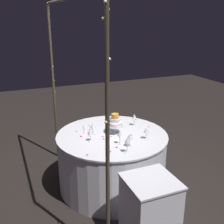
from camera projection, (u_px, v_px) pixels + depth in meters
The scene contains 29 objects.
ground_plane at pixel (112, 185), 3.84m from camera, with size 12.00×12.00×0.00m, color black.
decorative_arch at pixel (71, 75), 3.14m from camera, with size 2.31×0.06×2.41m.
main_table at pixel (112, 160), 3.71m from camera, with size 1.45×1.45×0.76m.
side_table at pixel (149, 213), 2.72m from camera, with size 0.48×0.48×0.75m.
tiered_cake at pixel (115, 122), 3.59m from camera, with size 0.22×0.22×0.26m.
wine_glass_0 at pixel (93, 126), 3.54m from camera, with size 0.07×0.07×0.16m.
wine_glass_1 at pixel (127, 141), 3.07m from camera, with size 0.06×0.06×0.18m.
wine_glass_2 at pixel (90, 133), 3.38m from camera, with size 0.06×0.06×0.14m.
wine_glass_3 at pixel (130, 137), 3.22m from camera, with size 0.07×0.07×0.16m.
wine_glass_4 at pixel (134, 117), 3.85m from camera, with size 0.06×0.06×0.17m.
wine_glass_5 at pixel (146, 131), 3.43m from camera, with size 0.07×0.07×0.14m.
wine_glass_6 at pixel (120, 134), 3.29m from camera, with size 0.06×0.06×0.17m.
cake_knife at pixel (84, 130), 3.72m from camera, with size 0.29×0.09×0.01m.
rose_petal_0 at pixel (149, 127), 3.84m from camera, with size 0.03×0.02×0.00m, color red.
rose_petal_1 at pixel (117, 147), 3.23m from camera, with size 0.04×0.03×0.00m, color red.
rose_petal_2 at pixel (76, 132), 3.68m from camera, with size 0.03×0.02×0.00m, color red.
rose_petal_3 at pixel (88, 132), 3.66m from camera, with size 0.03×0.02×0.00m, color red.
rose_petal_4 at pixel (108, 138), 3.47m from camera, with size 0.03×0.02×0.00m, color red.
rose_petal_5 at pixel (89, 126), 3.87m from camera, with size 0.03×0.02×0.00m, color red.
rose_petal_6 at pixel (90, 130), 3.74m from camera, with size 0.03×0.02×0.00m, color red.
rose_petal_7 at pixel (115, 121), 4.04m from camera, with size 0.03×0.02×0.00m, color red.
rose_petal_8 at pixel (81, 136), 3.53m from camera, with size 0.04×0.03×0.00m, color red.
rose_petal_9 at pixel (131, 135), 3.56m from camera, with size 0.03×0.02×0.00m, color red.
rose_petal_10 at pixel (104, 139), 3.45m from camera, with size 0.03×0.02×0.00m, color red.
rose_petal_11 at pixel (111, 136), 3.53m from camera, with size 0.03×0.02×0.00m, color red.
rose_petal_12 at pixel (120, 120), 4.10m from camera, with size 0.02×0.02×0.00m, color red.
rose_petal_13 at pixel (87, 155), 3.05m from camera, with size 0.03×0.02×0.00m, color red.
rose_petal_14 at pixel (103, 137), 3.52m from camera, with size 0.03×0.02×0.00m, color red.
rose_petal_15 at pixel (136, 119), 4.11m from camera, with size 0.03×0.02×0.00m, color red.
Camera 1 is at (-3.05, 1.27, 2.20)m, focal length 44.31 mm.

